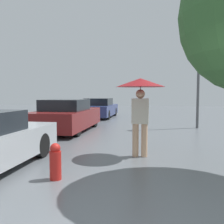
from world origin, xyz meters
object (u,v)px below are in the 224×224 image
(parked_car_middle, at_px, (67,116))
(street_lamp, at_px, (199,51))
(parked_car_farthest, at_px, (99,108))
(pedestrian, at_px, (140,93))
(fire_hydrant, at_px, (55,161))

(parked_car_middle, bearing_deg, street_lamp, 17.86)
(parked_car_middle, relative_size, street_lamp, 0.84)
(parked_car_farthest, bearing_deg, pedestrian, -72.10)
(pedestrian, relative_size, parked_car_farthest, 0.44)
(parked_car_farthest, height_order, fire_hydrant, parked_car_farthest)
(parked_car_middle, distance_m, fire_hydrant, 5.88)
(pedestrian, height_order, street_lamp, street_lamp)
(parked_car_middle, bearing_deg, fire_hydrant, -72.22)
(street_lamp, relative_size, fire_hydrant, 7.76)
(pedestrian, distance_m, street_lamp, 6.16)
(pedestrian, height_order, parked_car_farthest, pedestrian)
(pedestrian, height_order, parked_car_middle, pedestrian)
(pedestrian, distance_m, parked_car_farthest, 10.27)
(pedestrian, relative_size, street_lamp, 0.37)
(parked_car_middle, relative_size, parked_car_farthest, 0.98)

